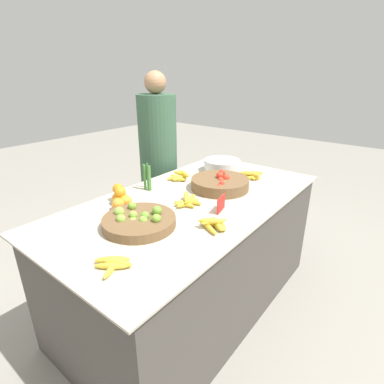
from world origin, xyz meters
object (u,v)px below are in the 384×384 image
at_px(metal_bowl, 222,165).
at_px(price_sign, 221,204).
at_px(lime_bowl, 139,221).
at_px(tomato_basket, 220,183).
at_px(vendor_person, 159,172).

relative_size(metal_bowl, price_sign, 2.51).
height_order(lime_bowl, metal_bowl, lime_bowl).
relative_size(tomato_basket, metal_bowl, 1.37).
relative_size(tomato_basket, vendor_person, 0.25).
bearing_deg(price_sign, vendor_person, 50.37).
bearing_deg(lime_bowl, metal_bowl, 9.21).
xyz_separation_m(price_sign, vendor_person, (0.47, 0.95, -0.13)).
relative_size(price_sign, vendor_person, 0.07).
height_order(tomato_basket, vendor_person, vendor_person).
xyz_separation_m(lime_bowl, vendor_person, (0.88, 0.72, -0.11)).
bearing_deg(metal_bowl, lime_bowl, -170.79).
bearing_deg(vendor_person, price_sign, -116.47).
bearing_deg(vendor_person, lime_bowl, -140.86).
height_order(lime_bowl, tomato_basket, tomato_basket).
distance_m(tomato_basket, metal_bowl, 0.39).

